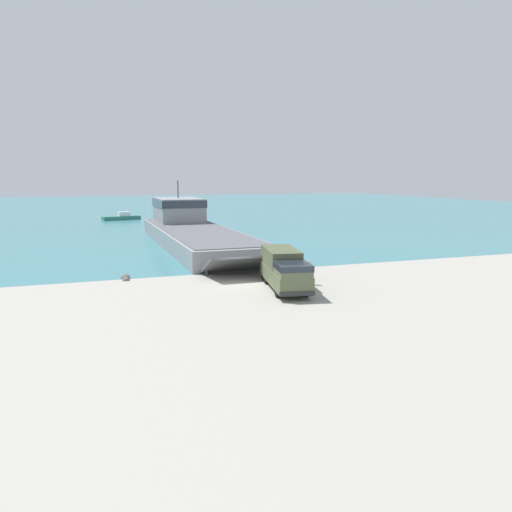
{
  "coord_description": "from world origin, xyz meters",
  "views": [
    {
      "loc": [
        -11.28,
        -35.68,
        8.09
      ],
      "look_at": [
        2.16,
        2.1,
        1.7
      ],
      "focal_mm": 35.0,
      "sensor_mm": 36.0,
      "label": 1
    }
  ],
  "objects_px": {
    "military_truck": "(285,269)",
    "moored_boat_a": "(122,217)",
    "soldier_on_ramp": "(309,271)",
    "mooring_bollard": "(207,271)",
    "landing_craft": "(191,228)"
  },
  "relations": [
    {
      "from": "moored_boat_a",
      "to": "mooring_bollard",
      "type": "relative_size",
      "value": 10.59
    },
    {
      "from": "military_truck",
      "to": "soldier_on_ramp",
      "type": "height_order",
      "value": "military_truck"
    },
    {
      "from": "landing_craft",
      "to": "military_truck",
      "type": "bearing_deg",
      "value": -87.68
    },
    {
      "from": "soldier_on_ramp",
      "to": "mooring_bollard",
      "type": "relative_size",
      "value": 2.63
    },
    {
      "from": "landing_craft",
      "to": "moored_boat_a",
      "type": "relative_size",
      "value": 5.25
    },
    {
      "from": "landing_craft",
      "to": "mooring_bollard",
      "type": "xyz_separation_m",
      "value": [
        -3.29,
        -21.19,
        -1.43
      ]
    },
    {
      "from": "soldier_on_ramp",
      "to": "moored_boat_a",
      "type": "relative_size",
      "value": 0.25
    },
    {
      "from": "landing_craft",
      "to": "mooring_bollard",
      "type": "height_order",
      "value": "landing_craft"
    },
    {
      "from": "military_truck",
      "to": "moored_boat_a",
      "type": "xyz_separation_m",
      "value": [
        -6.24,
        64.6,
        -0.97
      ]
    },
    {
      "from": "landing_craft",
      "to": "moored_boat_a",
      "type": "distance_m",
      "value": 37.26
    },
    {
      "from": "soldier_on_ramp",
      "to": "moored_boat_a",
      "type": "height_order",
      "value": "soldier_on_ramp"
    },
    {
      "from": "landing_craft",
      "to": "moored_boat_a",
      "type": "bearing_deg",
      "value": 98.77
    },
    {
      "from": "landing_craft",
      "to": "mooring_bollard",
      "type": "relative_size",
      "value": 55.59
    },
    {
      "from": "landing_craft",
      "to": "soldier_on_ramp",
      "type": "distance_m",
      "value": 27.27
    },
    {
      "from": "soldier_on_ramp",
      "to": "mooring_bollard",
      "type": "height_order",
      "value": "soldier_on_ramp"
    }
  ]
}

